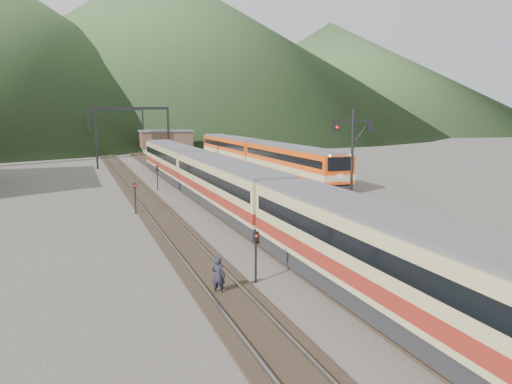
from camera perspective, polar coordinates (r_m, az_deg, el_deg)
name	(u,v)px	position (r m, az deg, el deg)	size (l,w,h in m)	color
ground	(426,339)	(17.83, 18.84, -15.63)	(400.00, 400.00, 0.00)	#47423D
track_main	(178,181)	(53.94, -8.87, 1.30)	(2.60, 200.00, 0.23)	black
track_far	(131,183)	(53.20, -14.15, 1.02)	(2.60, 200.00, 0.23)	black
track_second	(278,176)	(57.30, 2.48, 1.86)	(2.60, 200.00, 0.23)	black
platform	(234,176)	(53.36, -2.54, 1.79)	(8.00, 100.00, 1.00)	gray
gantry_near	(133,125)	(67.87, -13.91, 7.41)	(9.55, 0.25, 8.00)	black
gantry_far	(116,122)	(92.74, -15.68, 7.73)	(9.55, 0.25, 8.00)	black
station_shed	(166,139)	(91.96, -10.22, 6.03)	(9.40, 4.40, 3.10)	#4E362A
hill_b	(158,47)	(247.62, -11.14, 15.98)	(220.00, 220.00, 75.00)	#283F1C
hill_c	(329,75)	(253.57, 8.38, 13.04)	(160.00, 160.00, 50.00)	#283F1C
main_train	(226,184)	(36.79, -3.48, 0.87)	(2.97, 60.91, 3.63)	tan
second_train	(257,154)	(63.35, 0.12, 4.42)	(3.08, 41.95, 3.76)	#D2420D
signal_mast	(352,159)	(25.73, 10.92, 3.73)	(2.19, 0.46, 6.47)	black
short_signal_a	(256,250)	(21.56, -0.04, -6.63)	(0.26, 0.23, 2.27)	black
short_signal_b	(157,174)	(48.14, -11.22, 1.98)	(0.27, 0.24, 2.27)	black
short_signal_c	(135,194)	(36.98, -13.66, -0.24)	(0.25, 0.20, 2.27)	black
worker	(218,276)	(20.44, -4.32, -9.54)	(0.57, 0.38, 1.57)	black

